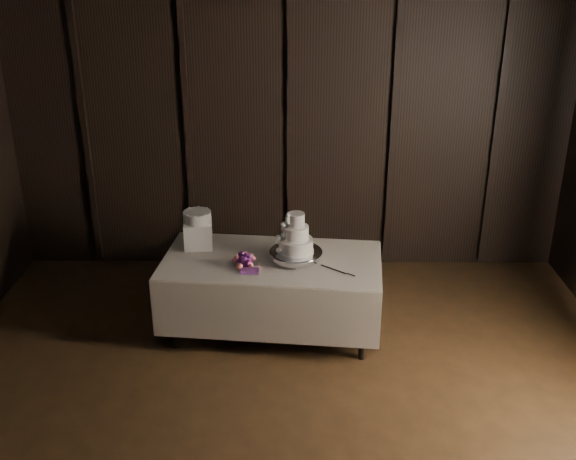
{
  "coord_description": "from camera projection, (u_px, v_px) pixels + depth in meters",
  "views": [
    {
      "loc": [
        0.04,
        -3.55,
        3.43
      ],
      "look_at": [
        -0.01,
        1.99,
        1.05
      ],
      "focal_mm": 42.0,
      "sensor_mm": 36.0,
      "label": 1
    }
  ],
  "objects": [
    {
      "name": "small_cake",
      "position": [
        197.0,
        217.0,
        6.28
      ],
      "size": [
        0.32,
        0.32,
        0.1
      ],
      "primitive_type": "cylinder",
      "rotation": [
        0.0,
        0.0,
        0.27
      ],
      "color": "white",
      "rests_on": "box_pedestal"
    },
    {
      "name": "wedding_cake",
      "position": [
        293.0,
        237.0,
        6.01
      ],
      "size": [
        0.35,
        0.31,
        0.37
      ],
      "rotation": [
        0.0,
        0.0,
        0.25
      ],
      "color": "white",
      "rests_on": "cake_stand"
    },
    {
      "name": "bouquet",
      "position": [
        244.0,
        261.0,
        5.98
      ],
      "size": [
        0.28,
        0.37,
        0.17
      ],
      "primitive_type": null,
      "rotation": [
        0.0,
        0.0,
        -0.02
      ],
      "color": "#D05969",
      "rests_on": "display_table"
    },
    {
      "name": "cake_stand",
      "position": [
        296.0,
        256.0,
        6.1
      ],
      "size": [
        0.5,
        0.5,
        0.09
      ],
      "primitive_type": "cylinder",
      "rotation": [
        0.0,
        0.0,
        -0.04
      ],
      "color": "silver",
      "rests_on": "display_table"
    },
    {
      "name": "cake_knife",
      "position": [
        333.0,
        270.0,
        5.93
      ],
      "size": [
        0.3,
        0.25,
        0.01
      ],
      "primitive_type": "cube",
      "rotation": [
        0.0,
        0.0,
        -0.68
      ],
      "color": "silver",
      "rests_on": "display_table"
    },
    {
      "name": "box_pedestal",
      "position": [
        198.0,
        234.0,
        6.35
      ],
      "size": [
        0.29,
        0.29,
        0.25
      ],
      "primitive_type": "cube",
      "rotation": [
        0.0,
        0.0,
        0.11
      ],
      "color": "white",
      "rests_on": "display_table"
    },
    {
      "name": "display_table",
      "position": [
        272.0,
        292.0,
        6.28
      ],
      "size": [
        2.08,
        1.23,
        0.76
      ],
      "rotation": [
        0.0,
        0.0,
        -0.1
      ],
      "color": "beige",
      "rests_on": "ground"
    },
    {
      "name": "room",
      "position": [
        287.0,
        292.0,
        4.03
      ],
      "size": [
        6.08,
        7.08,
        3.08
      ],
      "color": "black",
      "rests_on": "ground"
    }
  ]
}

